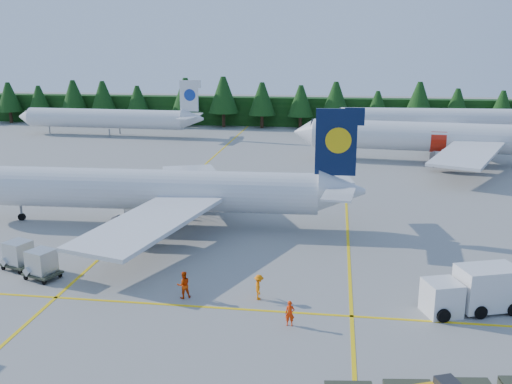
# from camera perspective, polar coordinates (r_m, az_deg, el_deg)

# --- Properties ---
(ground) EXTENTS (320.00, 320.00, 0.00)m
(ground) POSITION_cam_1_polar(r_m,az_deg,el_deg) (43.30, 1.33, -8.28)
(ground) COLOR gray
(ground) RESTS_ON ground
(taxi_stripe_a) EXTENTS (0.25, 120.00, 0.01)m
(taxi_stripe_a) POSITION_cam_1_polar(r_m,az_deg,el_deg) (64.70, -8.97, -0.71)
(taxi_stripe_a) COLOR yellow
(taxi_stripe_a) RESTS_ON ground
(taxi_stripe_b) EXTENTS (0.25, 120.00, 0.01)m
(taxi_stripe_b) POSITION_cam_1_polar(r_m,az_deg,el_deg) (61.99, 9.02, -1.38)
(taxi_stripe_b) COLOR yellow
(taxi_stripe_b) RESTS_ON ground
(taxi_stripe_cross) EXTENTS (80.00, 0.25, 0.01)m
(taxi_stripe_cross) POSITION_cam_1_polar(r_m,az_deg,el_deg) (37.88, 0.24, -11.76)
(taxi_stripe_cross) COLOR yellow
(taxi_stripe_cross) RESTS_ON ground
(treeline_hedge) EXTENTS (220.00, 4.00, 6.00)m
(treeline_hedge) POSITION_cam_1_polar(r_m,az_deg,el_deg) (122.53, 5.87, 7.95)
(treeline_hedge) COLOR black
(treeline_hedge) RESTS_ON ground
(airliner_navy) EXTENTS (38.99, 32.06, 11.33)m
(airliner_navy) POSITION_cam_1_polar(r_m,az_deg,el_deg) (55.26, -11.79, 0.19)
(airliner_navy) COLOR silver
(airliner_navy) RESTS_ON ground
(airliner_red) EXTENTS (42.82, 35.08, 12.46)m
(airliner_red) POSITION_cam_1_polar(r_m,az_deg,el_deg) (86.99, 17.27, 5.23)
(airliner_red) COLOR silver
(airliner_red) RESTS_ON ground
(airliner_far_left) EXTENTS (36.34, 4.97, 10.56)m
(airliner_far_left) POSITION_cam_1_polar(r_m,az_deg,el_deg) (113.09, -15.33, 7.14)
(airliner_far_left) COLOR silver
(airliner_far_left) RESTS_ON ground
(airliner_far_right) EXTENTS (44.67, 6.46, 12.98)m
(airliner_far_right) POSITION_cam_1_polar(r_m,az_deg,el_deg) (104.64, 18.22, 6.79)
(airliner_far_right) COLOR silver
(airliner_far_right) RESTS_ON ground
(airstairs) EXTENTS (3.87, 5.25, 3.36)m
(airstairs) POSITION_cam_1_polar(r_m,az_deg,el_deg) (59.46, -11.03, -1.43)
(airstairs) COLOR silver
(airstairs) RESTS_ON ground
(service_truck) EXTENTS (6.47, 4.05, 2.94)m
(service_truck) POSITION_cam_1_polar(r_m,az_deg,el_deg) (39.71, 20.72, -9.17)
(service_truck) COLOR silver
(service_truck) RESTS_ON ground
(uld_pair) EXTENTS (5.61, 4.10, 1.86)m
(uld_pair) POSITION_cam_1_polar(r_m,az_deg,el_deg) (46.28, -21.69, -6.16)
(uld_pair) COLOR #323627
(uld_pair) RESTS_ON ground
(crew_a) EXTENTS (0.59, 0.40, 1.60)m
(crew_a) POSITION_cam_1_polar(r_m,az_deg,el_deg) (35.76, 3.41, -12.03)
(crew_a) COLOR #F02F05
(crew_a) RESTS_ON ground
(crew_b) EXTENTS (1.16, 1.07, 1.91)m
(crew_b) POSITION_cam_1_polar(r_m,az_deg,el_deg) (39.53, -7.25, -9.19)
(crew_b) COLOR #DA3904
(crew_b) RESTS_ON ground
(crew_c) EXTENTS (0.60, 0.80, 1.76)m
(crew_c) POSITION_cam_1_polar(r_m,az_deg,el_deg) (39.05, 0.29, -9.50)
(crew_c) COLOR orange
(crew_c) RESTS_ON ground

